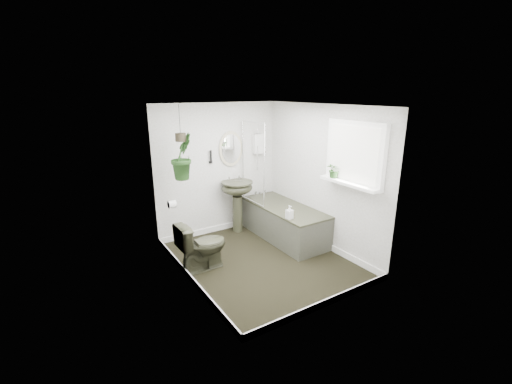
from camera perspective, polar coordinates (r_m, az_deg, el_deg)
floor at (r=5.34m, az=0.88°, el=-11.37°), size 2.30×2.80×0.02m
ceiling at (r=4.72m, az=1.00°, el=14.38°), size 2.30×2.80×0.02m
wall_back at (r=6.09m, az=-6.36°, el=3.77°), size 2.30×0.02×2.30m
wall_front at (r=3.86m, az=12.51°, el=-4.18°), size 2.30×0.02×2.30m
wall_left at (r=4.40m, az=-11.82°, el=-1.53°), size 0.02×2.80×2.30m
wall_right at (r=5.60m, az=10.93°, el=2.42°), size 0.02×2.80×2.30m
skirting at (r=5.31m, az=0.88°, el=-10.80°), size 2.30×2.80×0.10m
bathtub at (r=6.00m, az=4.70°, el=-4.99°), size 0.72×1.72×0.58m
bath_screen at (r=5.93m, az=-0.50°, el=4.79°), size 0.04×0.72×1.40m
shower_box at (r=6.34m, az=0.37°, el=8.06°), size 0.20×0.10×0.35m
oval_mirror at (r=6.10m, az=-4.17°, el=7.20°), size 0.46×0.03×0.62m
wall_sconce at (r=5.93m, az=-7.52°, el=5.85°), size 0.04×0.04×0.22m
toilet_roll_holder at (r=5.13m, az=-13.82°, el=-2.00°), size 0.11×0.11×0.11m
window_recess at (r=4.97m, az=16.16°, el=6.19°), size 0.08×1.00×0.90m
window_sill at (r=5.01m, az=15.24°, el=1.41°), size 0.18×1.00×0.04m
window_blinds at (r=4.94m, az=15.81°, el=6.15°), size 0.01×0.86×0.76m
toilet at (r=5.01m, az=-8.97°, el=-8.80°), size 0.71×0.42×0.72m
pedestal_sink at (r=6.19m, az=-3.12°, el=-2.45°), size 0.59×0.52×0.95m
sill_plant at (r=5.17m, az=12.90°, el=3.75°), size 0.29×0.27×0.26m
hanging_plant at (r=5.29m, az=-12.26°, el=5.80°), size 0.48×0.49×0.70m
soap_bottle at (r=5.32m, az=5.60°, el=-3.36°), size 0.10×0.10×0.21m
hanging_pot at (r=5.24m, az=-12.45°, el=8.89°), size 0.16×0.16×0.12m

